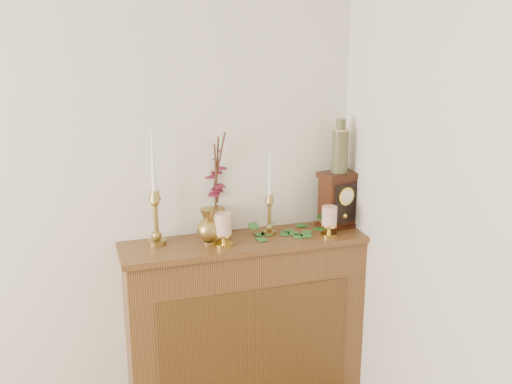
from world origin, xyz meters
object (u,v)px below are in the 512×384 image
object	(u,v)px
candlestick_left	(155,209)
candlestick_center	(270,208)
bud_vase	(208,227)
ceramic_vase	(340,149)
mantel_clock	(338,200)
ginger_jar	(216,187)

from	to	relation	value
candlestick_left	candlestick_center	bearing A→B (deg)	-2.21
candlestick_center	bud_vase	bearing A→B (deg)	-169.29
candlestick_center	bud_vase	size ratio (longest dim) A/B	2.32
candlestick_center	ceramic_vase	world-z (taller)	ceramic_vase
candlestick_left	candlestick_center	size ratio (longest dim) A/B	1.30
ceramic_vase	candlestick_left	bearing A→B (deg)	178.95
bud_vase	ceramic_vase	bearing A→B (deg)	5.39
candlestick_center	mantel_clock	xyz separation A→B (m)	(0.38, 0.00, 0.01)
candlestick_left	mantel_clock	bearing A→B (deg)	-1.21
candlestick_center	ceramic_vase	xyz separation A→B (m)	(0.38, 0.00, 0.28)
candlestick_left	candlestick_center	xyz separation A→B (m)	(0.57, -0.02, -0.04)
mantel_clock	bud_vase	bearing A→B (deg)	172.71
candlestick_center	ginger_jar	size ratio (longest dim) A/B	0.80
candlestick_center	bud_vase	distance (m)	0.34
candlestick_left	bud_vase	distance (m)	0.27
candlestick_left	ceramic_vase	size ratio (longest dim) A/B	2.01
ginger_jar	ceramic_vase	world-z (taller)	ceramic_vase
bud_vase	mantel_clock	distance (m)	0.71
candlestick_left	ginger_jar	size ratio (longest dim) A/B	1.04
candlestick_left	mantel_clock	xyz separation A→B (m)	(0.95, -0.02, -0.04)
mantel_clock	ceramic_vase	world-z (taller)	ceramic_vase
candlestick_center	bud_vase	xyz separation A→B (m)	(-0.33, -0.06, -0.05)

